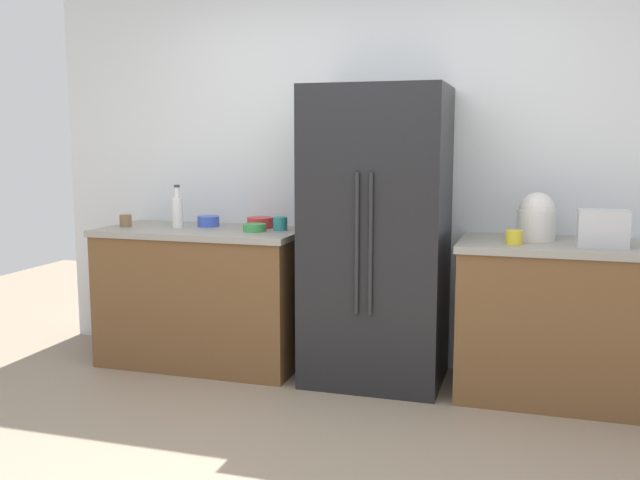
# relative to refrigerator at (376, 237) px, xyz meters

# --- Properties ---
(ground_plane) EXTENTS (9.24, 9.24, 0.00)m
(ground_plane) POSITION_rel_refrigerator_xyz_m (-0.11, -1.39, -0.91)
(ground_plane) COLOR gray
(kitchen_back_panel) EXTENTS (4.62, 0.10, 2.68)m
(kitchen_back_panel) POSITION_rel_refrigerator_xyz_m (-0.11, 0.40, 0.43)
(kitchen_back_panel) COLOR silver
(kitchen_back_panel) RESTS_ON ground_plane
(counter_left) EXTENTS (1.35, 0.69, 0.91)m
(counter_left) POSITION_rel_refrigerator_xyz_m (-1.18, 0.01, -0.45)
(counter_left) COLOR brown
(counter_left) RESTS_ON ground_plane
(counter_right) EXTENTS (1.37, 0.69, 0.91)m
(counter_right) POSITION_rel_refrigerator_xyz_m (1.19, 0.01, -0.45)
(counter_right) COLOR brown
(counter_right) RESTS_ON ground_plane
(refrigerator) EXTENTS (0.84, 0.68, 1.82)m
(refrigerator) POSITION_rel_refrigerator_xyz_m (0.00, 0.00, 0.00)
(refrigerator) COLOR black
(refrigerator) RESTS_ON ground_plane
(toaster) EXTENTS (0.26, 0.18, 0.20)m
(toaster) POSITION_rel_refrigerator_xyz_m (1.28, -0.08, 0.11)
(toaster) COLOR silver
(toaster) RESTS_ON counter_right
(rice_cooker) EXTENTS (0.22, 0.22, 0.28)m
(rice_cooker) POSITION_rel_refrigerator_xyz_m (0.94, 0.08, 0.14)
(rice_cooker) COLOR silver
(rice_cooker) RESTS_ON counter_right
(bottle_a) EXTENTS (0.07, 0.07, 0.29)m
(bottle_a) POSITION_rel_refrigerator_xyz_m (-1.35, -0.01, 0.12)
(bottle_a) COLOR white
(bottle_a) RESTS_ON counter_left
(cup_a) EXTENTS (0.09, 0.09, 0.08)m
(cup_a) POSITION_rel_refrigerator_xyz_m (0.82, -0.13, 0.05)
(cup_a) COLOR yellow
(cup_a) RESTS_ON counter_right
(cup_b) EXTENTS (0.09, 0.09, 0.09)m
(cup_b) POSITION_rel_refrigerator_xyz_m (-0.65, 0.07, 0.05)
(cup_b) COLOR teal
(cup_b) RESTS_ON counter_left
(cup_c) EXTENTS (0.08, 0.08, 0.08)m
(cup_c) POSITION_rel_refrigerator_xyz_m (-1.72, -0.05, 0.05)
(cup_c) COLOR brown
(cup_c) RESTS_ON counter_left
(bowl_a) EXTENTS (0.15, 0.15, 0.07)m
(bowl_a) POSITION_rel_refrigerator_xyz_m (-1.19, 0.13, 0.04)
(bowl_a) COLOR blue
(bowl_a) RESTS_ON counter_left
(bowl_b) EXTENTS (0.15, 0.15, 0.05)m
(bowl_b) POSITION_rel_refrigerator_xyz_m (-0.79, -0.03, 0.03)
(bowl_b) COLOR green
(bowl_b) RESTS_ON counter_left
(bowl_c) EXTENTS (0.18, 0.18, 0.07)m
(bowl_c) POSITION_rel_refrigerator_xyz_m (-0.83, 0.16, 0.04)
(bowl_c) COLOR red
(bowl_c) RESTS_ON counter_left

